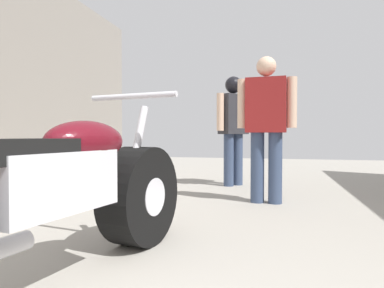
% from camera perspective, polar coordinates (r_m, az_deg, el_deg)
% --- Properties ---
extents(ground_plane, '(16.33, 16.33, 0.00)m').
position_cam_1_polar(ground_plane, '(3.11, 11.69, -12.36)').
color(ground_plane, '#9E998E').
extents(motorcycle_maroon_cruiser, '(0.74, 2.18, 1.02)m').
position_cam_1_polar(motorcycle_maroon_cruiser, '(1.75, -23.21, -9.29)').
color(motorcycle_maroon_cruiser, black).
rests_on(motorcycle_maroon_cruiser, ground_plane).
extents(mechanic_in_blue, '(0.64, 0.26, 1.60)m').
position_cam_1_polar(mechanic_in_blue, '(3.82, 12.35, 3.88)').
color(mechanic_in_blue, '#384766').
rests_on(mechanic_in_blue, ground_plane).
extents(mechanic_with_helmet, '(0.47, 0.56, 1.61)m').
position_cam_1_polar(mechanic_with_helmet, '(5.08, 6.94, 3.95)').
color(mechanic_with_helmet, '#384766').
rests_on(mechanic_with_helmet, ground_plane).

